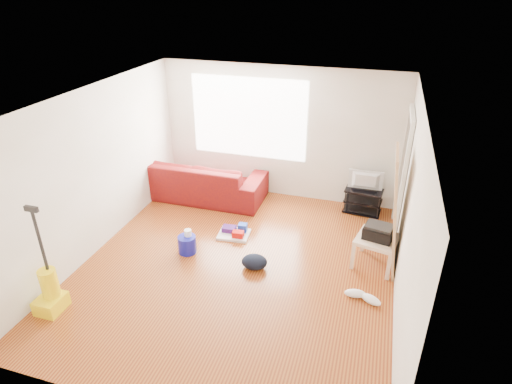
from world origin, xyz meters
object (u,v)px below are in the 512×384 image
(vacuum, at_px, (50,292))
(side_table, at_px, (377,242))
(tv_stand, at_px, (363,201))
(bucket, at_px, (188,252))
(cleaning_tray, at_px, (235,232))
(backpack, at_px, (254,268))
(sofa, at_px, (200,196))

(vacuum, bearing_deg, side_table, 28.72)
(tv_stand, bearing_deg, vacuum, -128.86)
(tv_stand, xyz_separation_m, side_table, (0.30, -1.57, 0.16))
(side_table, height_order, bucket, side_table)
(bucket, bearing_deg, cleaning_tray, 50.71)
(tv_stand, distance_m, bucket, 3.28)
(bucket, xyz_separation_m, backpack, (1.12, -0.09, 0.00))
(cleaning_tray, distance_m, backpack, 0.95)
(cleaning_tray, relative_size, vacuum, 0.36)
(vacuum, bearing_deg, cleaning_tray, 54.01)
(backpack, bearing_deg, cleaning_tray, 119.47)
(tv_stand, height_order, bucket, tv_stand)
(sofa, relative_size, bucket, 9.01)
(sofa, distance_m, cleaning_tray, 1.60)
(sofa, height_order, tv_stand, tv_stand)
(bucket, bearing_deg, backpack, -4.36)
(tv_stand, bearing_deg, bucket, -135.02)
(tv_stand, height_order, backpack, tv_stand)
(backpack, distance_m, vacuum, 2.77)
(tv_stand, bearing_deg, side_table, -73.84)
(backpack, height_order, vacuum, vacuum)
(side_table, bearing_deg, cleaning_tray, 176.14)
(bucket, relative_size, vacuum, 0.19)
(sofa, xyz_separation_m, side_table, (3.39, -1.30, 0.39))
(sofa, relative_size, vacuum, 1.70)
(sofa, bearing_deg, cleaning_tray, 134.50)
(side_table, xyz_separation_m, vacuum, (-3.95, -2.19, -0.12))
(cleaning_tray, bearing_deg, tv_stand, 35.71)
(bucket, xyz_separation_m, cleaning_tray, (0.55, 0.67, 0.06))
(bucket, bearing_deg, side_table, 10.47)
(vacuum, bearing_deg, tv_stand, 45.54)
(cleaning_tray, relative_size, backpack, 1.42)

